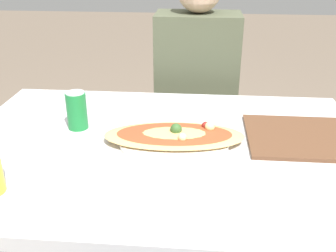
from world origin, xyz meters
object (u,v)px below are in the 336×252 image
object	(u,v)px
soda_can	(77,110)
dining_table	(162,164)
chair_far_seated	(195,116)
person_seated	(196,84)
pizza_main	(175,137)

from	to	relation	value
soda_can	dining_table	bearing A→B (deg)	-17.90
chair_far_seated	soda_can	world-z (taller)	soda_can
dining_table	person_seated	world-z (taller)	person_seated
pizza_main	person_seated	bearing A→B (deg)	85.29
chair_far_seated	person_seated	world-z (taller)	person_seated
dining_table	pizza_main	world-z (taller)	pizza_main
dining_table	soda_can	bearing A→B (deg)	162.10
dining_table	chair_far_seated	world-z (taller)	chair_far_seated
pizza_main	soda_can	distance (m)	0.34
dining_table	soda_can	world-z (taller)	soda_can
person_seated	pizza_main	bearing A→B (deg)	85.29
dining_table	person_seated	xyz separation A→B (m)	(0.09, 0.66, 0.04)
dining_table	pizza_main	distance (m)	0.10
chair_far_seated	pizza_main	distance (m)	0.80
person_seated	soda_can	bearing A→B (deg)	56.29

